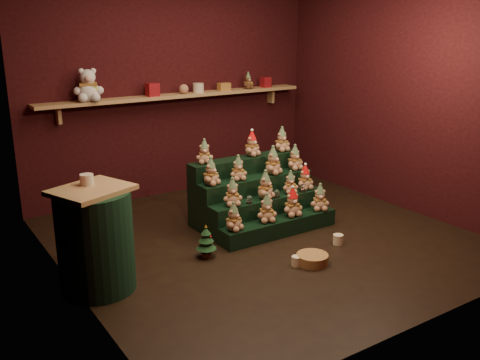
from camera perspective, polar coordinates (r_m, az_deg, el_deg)
ground at (r=5.67m, az=2.58°, el=-6.25°), size 4.00×4.00×0.00m
back_wall at (r=7.04m, az=-7.22°, el=9.90°), size 4.00×0.10×2.80m
front_wall at (r=3.86m, az=21.00°, el=3.54°), size 4.00×0.10×2.80m
left_wall at (r=4.42m, az=-19.34°, el=5.25°), size 0.10×4.00×2.80m
right_wall at (r=6.70m, az=17.30°, el=8.97°), size 0.10×4.00×2.80m
back_shelf at (r=6.90m, az=-6.53°, el=8.90°), size 3.60×0.26×0.24m
riser_tier_front at (r=5.76m, az=4.24°, el=-4.98°), size 1.40×0.22×0.18m
riser_tier_midfront at (r=5.89m, az=2.96°, el=-3.51°), size 1.40×0.22×0.36m
riser_tier_midback at (r=6.03m, az=1.74°, el=-2.11°), size 1.40×0.22×0.54m
riser_tier_back at (r=6.17m, az=0.57°, el=-0.78°), size 1.40×0.22×0.72m
teddy_0 at (r=5.35m, az=-0.69°, el=-3.94°), size 0.26×0.25×0.29m
teddy_1 at (r=5.59m, az=2.86°, el=-3.00°), size 0.26×0.25×0.30m
teddy_2 at (r=5.77m, az=5.62°, el=-2.35°), size 0.25×0.23×0.31m
teddy_3 at (r=5.99m, az=8.51°, el=-1.84°), size 0.27×0.26×0.29m
teddy_4 at (r=5.53m, az=-0.81°, el=-1.29°), size 0.25×0.24×0.29m
teddy_5 at (r=5.75m, az=2.72°, el=-0.53°), size 0.28×0.28×0.30m
teddy_6 at (r=5.96m, az=5.40°, el=-0.24°), size 0.22×0.21×0.25m
teddy_7 at (r=6.11m, az=6.95°, el=0.29°), size 0.21×0.19×0.28m
teddy_8 at (r=5.62m, az=-3.14°, el=0.90°), size 0.26×0.25×0.29m
teddy_9 at (r=5.79m, az=-0.20°, el=1.29°), size 0.22×0.21×0.27m
teddy_10 at (r=6.03m, az=3.52°, el=2.09°), size 0.29×0.28×0.31m
teddy_11 at (r=6.24m, az=5.86°, el=2.39°), size 0.21×0.19×0.28m
teddy_12 at (r=5.78m, az=-3.82°, el=3.04°), size 0.24×0.23×0.26m
teddy_13 at (r=6.11m, az=1.27°, el=3.91°), size 0.25×0.24×0.28m
teddy_14 at (r=6.35m, az=4.49°, el=4.34°), size 0.21×0.19×0.28m
snow_globe_a at (r=5.61m, az=1.00°, el=-2.09°), size 0.06×0.06×0.09m
snow_globe_b at (r=5.81m, az=3.93°, el=-1.45°), size 0.07×0.07×0.09m
snow_globe_c at (r=6.03m, az=6.74°, el=-0.83°), size 0.07×0.07×0.09m
side_table at (r=4.64m, az=-15.17°, el=-6.20°), size 0.73×0.67×0.90m
table_ornament at (r=4.57m, az=-16.04°, el=0.05°), size 0.11×0.11×0.09m
mini_christmas_tree at (r=5.19m, az=-3.64°, el=-6.54°), size 0.20×0.20×0.34m
mug_left at (r=5.08m, az=6.03°, el=-8.59°), size 0.09×0.09×0.09m
mug_right at (r=5.60m, az=10.42°, el=-6.25°), size 0.10×0.10×0.10m
wicker_basket at (r=5.14m, az=7.72°, el=-8.35°), size 0.33×0.33×0.09m
white_bear at (r=6.40m, az=-15.92°, el=10.16°), size 0.41×0.39×0.47m
brown_bear at (r=7.38m, az=0.88°, el=10.54°), size 0.16×0.14×0.22m
gift_tin_red_a at (r=6.70m, az=-9.33°, el=9.49°), size 0.14×0.14×0.16m
gift_tin_cream at (r=6.99m, az=-4.47°, el=9.77°), size 0.14×0.14×0.12m
gift_tin_red_b at (r=7.56m, az=2.73°, el=10.38°), size 0.12×0.12×0.14m
shelf_plush_ball at (r=6.89m, az=-6.01°, el=9.63°), size 0.12×0.12×0.12m
scarf_gift_box at (r=7.18m, az=-1.72°, el=9.91°), size 0.16×0.10×0.10m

